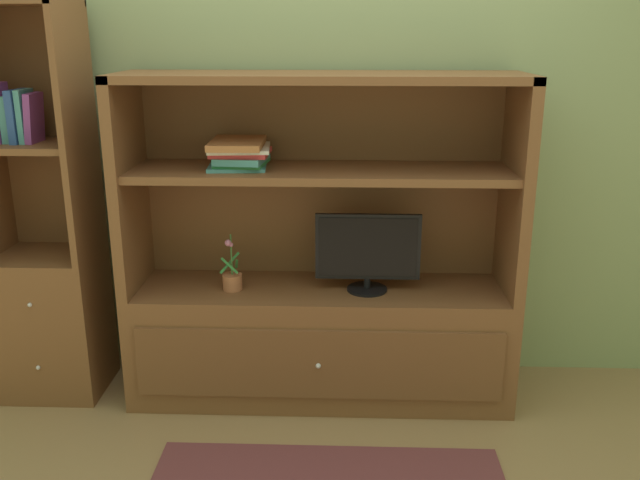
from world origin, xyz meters
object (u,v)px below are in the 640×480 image
media_console (320,302)px  magazine_stack (240,153)px  tv_monitor (368,251)px  potted_plant (232,279)px  upright_book_row (11,115)px  bookshelf_tall (48,273)px

media_console → magazine_stack: bearing=-179.2°
tv_monitor → media_console: bearing=169.3°
media_console → potted_plant: (-0.41, -0.05, 0.13)m
potted_plant → magazine_stack: 0.59m
media_console → magazine_stack: (-0.36, -0.01, 0.72)m
magazine_stack → upright_book_row: bearing=-179.8°
media_console → upright_book_row: size_ratio=6.80×
upright_book_row → media_console: bearing=0.4°
tv_monitor → potted_plant: 0.65m
bookshelf_tall → magazine_stack: bearing=-0.4°
media_console → potted_plant: 0.44m
tv_monitor → potted_plant: size_ratio=1.79×
tv_monitor → bookshelf_tall: bookshelf_tall is taller
magazine_stack → tv_monitor: bearing=-3.5°
media_console → upright_book_row: 1.64m
magazine_stack → bookshelf_tall: 1.12m
media_console → potted_plant: media_console is taller
potted_plant → media_console: bearing=7.4°
tv_monitor → upright_book_row: 1.72m
media_console → potted_plant: bearing=-172.6°
magazine_stack → potted_plant: bearing=-134.8°
bookshelf_tall → upright_book_row: bookshelf_tall is taller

